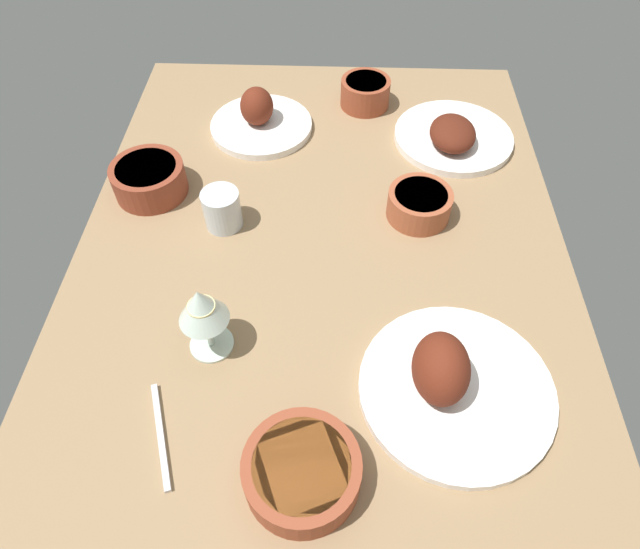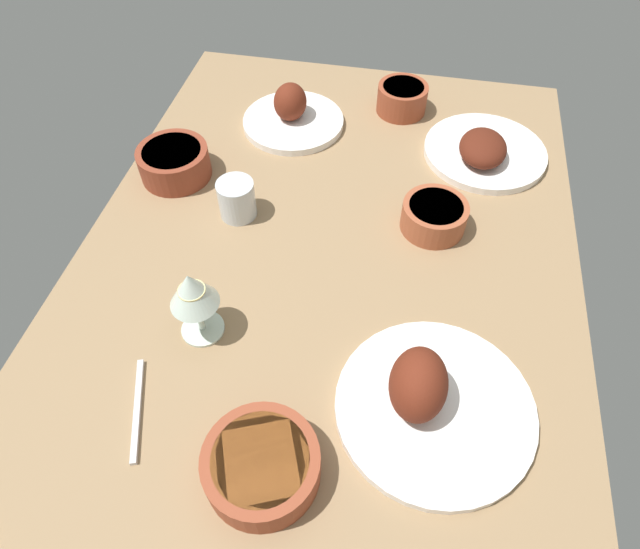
{
  "view_description": "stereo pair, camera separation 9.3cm",
  "coord_description": "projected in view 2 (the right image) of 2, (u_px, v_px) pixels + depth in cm",
  "views": [
    {
      "loc": [
        58.28,
        2.14,
        78.37
      ],
      "look_at": [
        0.0,
        0.0,
        6.0
      ],
      "focal_mm": 30.43,
      "sensor_mm": 36.0,
      "label": 1
    },
    {
      "loc": [
        57.21,
        11.36,
        78.37
      ],
      "look_at": [
        0.0,
        0.0,
        6.0
      ],
      "focal_mm": 30.43,
      "sensor_mm": 36.0,
      "label": 2
    }
  ],
  "objects": [
    {
      "name": "plate_far_side",
      "position": [
        292.0,
        114.0,
        1.21
      ],
      "size": [
        22.62,
        22.62,
        9.37
      ],
      "color": "white",
      "rests_on": "dining_table"
    },
    {
      "name": "fork_loose",
      "position": [
        137.0,
        409.0,
        0.79
      ],
      "size": [
        15.64,
        6.23,
        0.8
      ],
      "primitive_type": "cube",
      "rotation": [
        0.0,
        0.0,
        0.34
      ],
      "color": "silver",
      "rests_on": "dining_table"
    },
    {
      "name": "bowl_soup",
      "position": [
        262.0,
        465.0,
        0.71
      ],
      "size": [
        15.69,
        15.69,
        5.5
      ],
      "color": "brown",
      "rests_on": "dining_table"
    },
    {
      "name": "bowl_onions",
      "position": [
        434.0,
        215.0,
        1.01
      ],
      "size": [
        12.13,
        12.13,
        5.5
      ],
      "color": "#A35133",
      "rests_on": "dining_table"
    },
    {
      "name": "water_tumbler",
      "position": [
        237.0,
        199.0,
        1.02
      ],
      "size": [
        7.07,
        7.07,
        7.54
      ],
      "primitive_type": "cylinder",
      "color": "silver",
      "rests_on": "dining_table"
    },
    {
      "name": "wine_glass",
      "position": [
        192.0,
        293.0,
        0.81
      ],
      "size": [
        7.6,
        7.6,
        14.0
      ],
      "color": "silver",
      "rests_on": "dining_table"
    },
    {
      "name": "dining_table",
      "position": [
        320.0,
        289.0,
        0.96
      ],
      "size": [
        140.0,
        90.0,
        4.0
      ],
      "primitive_type": "cube",
      "color": "#937551",
      "rests_on": "ground"
    },
    {
      "name": "plate_near_viewer",
      "position": [
        428.0,
        399.0,
        0.77
      ],
      "size": [
        29.13,
        29.13,
        11.18
      ],
      "color": "white",
      "rests_on": "dining_table"
    },
    {
      "name": "plate_center_main",
      "position": [
        484.0,
        151.0,
        1.14
      ],
      "size": [
        25.74,
        25.74,
        6.76
      ],
      "color": "white",
      "rests_on": "dining_table"
    },
    {
      "name": "bowl_sauce",
      "position": [
        402.0,
        98.0,
        1.24
      ],
      "size": [
        11.33,
        11.33,
        6.36
      ],
      "color": "brown",
      "rests_on": "dining_table"
    },
    {
      "name": "bowl_potatoes",
      "position": [
        174.0,
        162.0,
        1.1
      ],
      "size": [
        14.29,
        14.29,
        6.3
      ],
      "color": "brown",
      "rests_on": "dining_table"
    }
  ]
}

